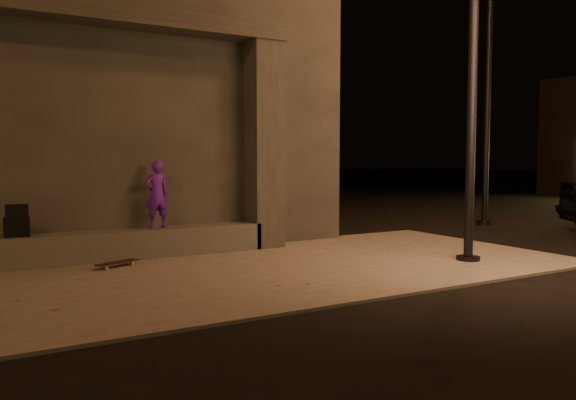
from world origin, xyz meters
TOP-DOWN VIEW (x-y plane):
  - ground at (0.00, 0.00)m, footprint 120.00×120.00m
  - sidewalk at (0.00, 2.00)m, footprint 11.00×4.40m
  - building at (-1.00, 6.49)m, footprint 9.00×5.10m
  - ledge at (-1.50, 3.75)m, footprint 6.00×0.55m
  - column at (1.70, 3.75)m, footprint 0.55×0.55m
  - canopy at (-0.50, 3.80)m, footprint 5.00×0.70m
  - skateboarder at (-0.25, 3.75)m, footprint 0.42×0.30m
  - backpack at (-2.29, 3.75)m, footprint 0.36×0.26m
  - skateboard at (-1.04, 3.10)m, footprint 0.68×0.43m
  - street_lamp_0 at (3.82, 0.97)m, footprint 0.36×0.36m
  - street_lamp_2 at (8.01, 4.30)m, footprint 0.36×0.36m

SIDE VIEW (x-z plane):
  - ground at x=0.00m, z-range 0.00..0.00m
  - sidewalk at x=0.00m, z-range 0.00..0.04m
  - skateboard at x=-1.04m, z-range 0.06..0.14m
  - ledge at x=-1.50m, z-range 0.04..0.49m
  - backpack at x=-2.29m, z-range 0.42..0.89m
  - skateboarder at x=-0.25m, z-range 0.49..1.58m
  - column at x=1.70m, z-range 0.04..3.64m
  - building at x=-1.00m, z-range -0.01..5.22m
  - canopy at x=-0.50m, z-range 3.64..3.92m
  - street_lamp_0 at x=3.82m, z-range 0.48..7.42m
  - street_lamp_2 at x=8.01m, z-range 0.49..8.06m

